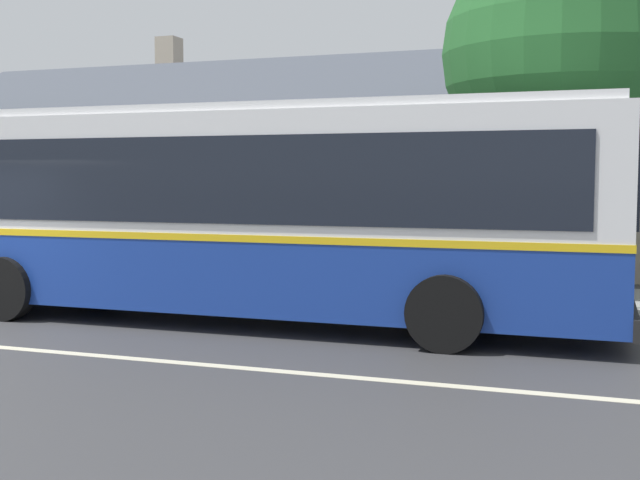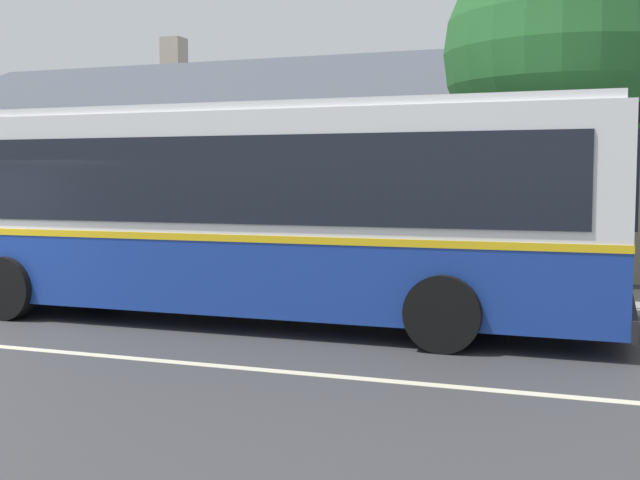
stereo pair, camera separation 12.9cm
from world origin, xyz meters
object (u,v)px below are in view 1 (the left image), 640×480
Objects in this scene: transit_bus at (229,208)px; bench_by_building at (1,253)px; street_tree_primary at (567,54)px; bus_stop_sign at (624,215)px.

transit_bus is 6.91× the size of bench_by_building.
bench_by_building is 0.26× the size of street_tree_primary.
bench_by_building is 12.44m from street_tree_primary.
bench_by_building is at bearing 176.37° from bus_stop_sign.
transit_bus reaches higher than bench_by_building.
bus_stop_sign is at bearing -3.63° from bench_by_building.
transit_bus is 6.91m from street_tree_primary.
transit_bus is 6.20m from bus_stop_sign.
transit_bus is 7.59m from bench_by_building.
street_tree_primary is at bearing 116.07° from bus_stop_sign.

